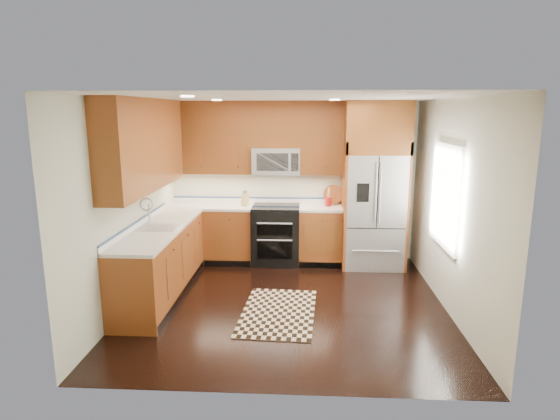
# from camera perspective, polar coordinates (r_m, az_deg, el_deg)

# --- Properties ---
(ground) EXTENTS (4.00, 4.00, 0.00)m
(ground) POSITION_cam_1_polar(r_m,az_deg,el_deg) (6.18, 0.87, -11.29)
(ground) COLOR black
(ground) RESTS_ON ground
(wall_back) EXTENTS (4.00, 0.02, 2.60)m
(wall_back) POSITION_cam_1_polar(r_m,az_deg,el_deg) (7.76, 1.50, 3.51)
(wall_back) COLOR beige
(wall_back) RESTS_ON ground
(wall_left) EXTENTS (0.02, 4.00, 2.60)m
(wall_left) POSITION_cam_1_polar(r_m,az_deg,el_deg) (6.20, -17.89, 0.77)
(wall_left) COLOR beige
(wall_left) RESTS_ON ground
(wall_right) EXTENTS (0.02, 4.00, 2.60)m
(wall_right) POSITION_cam_1_polar(r_m,az_deg,el_deg) (6.06, 20.17, 0.35)
(wall_right) COLOR beige
(wall_right) RESTS_ON ground
(window) EXTENTS (0.04, 1.10, 1.30)m
(window) POSITION_cam_1_polar(r_m,az_deg,el_deg) (6.22, 19.51, 1.63)
(window) COLOR white
(window) RESTS_ON ground
(base_cabinets) EXTENTS (2.85, 3.00, 0.90)m
(base_cabinets) POSITION_cam_1_polar(r_m,az_deg,el_deg) (7.02, -8.94, -4.66)
(base_cabinets) COLOR brown
(base_cabinets) RESTS_ON ground
(countertop) EXTENTS (2.86, 3.01, 0.04)m
(countertop) POSITION_cam_1_polar(r_m,az_deg,el_deg) (6.99, -7.73, -0.73)
(countertop) COLOR silver
(countertop) RESTS_ON base_cabinets
(upper_cabinets) EXTENTS (2.85, 3.00, 1.15)m
(upper_cabinets) POSITION_cam_1_polar(r_m,az_deg,el_deg) (6.92, -8.38, 8.38)
(upper_cabinets) COLOR brown
(upper_cabinets) RESTS_ON ground
(range) EXTENTS (0.76, 0.67, 0.95)m
(range) POSITION_cam_1_polar(r_m,az_deg,el_deg) (7.62, -0.49, -3.03)
(range) COLOR black
(range) RESTS_ON ground
(microwave) EXTENTS (0.76, 0.40, 0.42)m
(microwave) POSITION_cam_1_polar(r_m,az_deg,el_deg) (7.53, -0.45, 6.01)
(microwave) COLOR #B2B2B7
(microwave) RESTS_ON ground
(refrigerator) EXTENTS (0.98, 0.75, 2.60)m
(refrigerator) POSITION_cam_1_polar(r_m,az_deg,el_deg) (7.47, 11.44, 2.97)
(refrigerator) COLOR #B2B2B7
(refrigerator) RESTS_ON ground
(sink_faucet) EXTENTS (0.54, 0.44, 0.37)m
(sink_faucet) POSITION_cam_1_polar(r_m,az_deg,el_deg) (6.39, -14.77, -1.55)
(sink_faucet) COLOR #B2B2B7
(sink_faucet) RESTS_ON countertop
(rug) EXTENTS (0.96, 1.52, 0.01)m
(rug) POSITION_cam_1_polar(r_m,az_deg,el_deg) (5.92, -0.21, -12.35)
(rug) COLOR black
(rug) RESTS_ON ground
(knife_block) EXTENTS (0.12, 0.14, 0.25)m
(knife_block) POSITION_cam_1_polar(r_m,az_deg,el_deg) (7.59, -4.27, 1.30)
(knife_block) COLOR tan
(knife_block) RESTS_ON countertop
(utensil_crock) EXTENTS (0.14, 0.14, 0.30)m
(utensil_crock) POSITION_cam_1_polar(r_m,az_deg,el_deg) (7.57, 5.90, 1.25)
(utensil_crock) COLOR #A91514
(utensil_crock) RESTS_ON countertop
(cutting_board) EXTENTS (0.37, 0.37, 0.02)m
(cutting_board) POSITION_cam_1_polar(r_m,az_deg,el_deg) (7.75, 6.48, 0.80)
(cutting_board) COLOR brown
(cutting_board) RESTS_ON countertop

